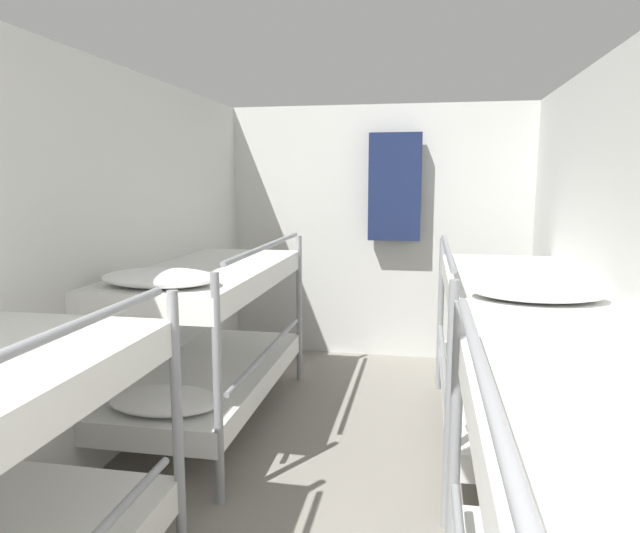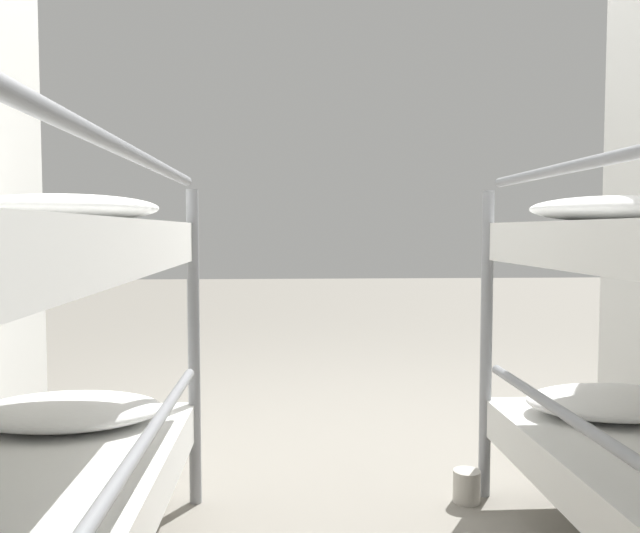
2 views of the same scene
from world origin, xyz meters
name	(u,v)px [view 1 (image 1 of 2)]	position (x,y,z in m)	size (l,w,h in m)	color
wall_left	(43,281)	(-1.33, 2.68, 1.11)	(0.06, 5.47, 2.21)	silver
wall_back	(378,233)	(0.00, 5.38, 1.11)	(2.73, 0.06, 2.21)	silver
bunk_stack_left_far	(208,329)	(-0.92, 3.63, 0.64)	(0.79, 1.83, 1.19)	gray
bunk_stack_right_far	(512,345)	(0.92, 3.63, 0.64)	(0.79, 1.83, 1.19)	gray
hanging_coat	(395,187)	(0.15, 5.23, 1.51)	(0.44, 0.12, 0.90)	#192347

